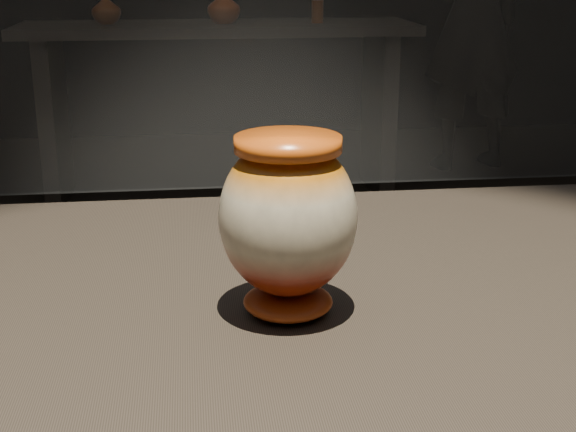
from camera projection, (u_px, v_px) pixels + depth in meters
main_vase at (288, 219)px, 0.75m from camera, size 0.16×0.16×0.17m
back_shelf at (219, 75)px, 4.14m from camera, size 2.00×0.60×0.90m
back_vase_left at (106, 9)px, 3.97m from camera, size 0.17×0.17×0.15m
back_vase_mid at (224, 6)px, 4.00m from camera, size 0.21×0.21×0.17m
back_vase_right at (317, 12)px, 4.04m from camera, size 0.06×0.06×0.11m
visitor at (475, 19)px, 4.63m from camera, size 0.71×0.54×1.75m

